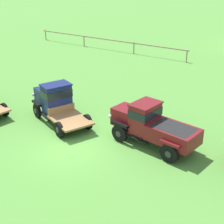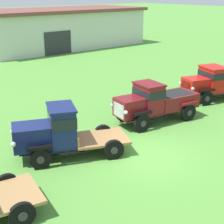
# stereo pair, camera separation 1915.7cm
# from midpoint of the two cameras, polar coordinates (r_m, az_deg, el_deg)

# --- Properties ---
(ground_plane) EXTENTS (240.00, 240.00, 0.00)m
(ground_plane) POSITION_cam_midpoint_polar(r_m,az_deg,el_deg) (12.67, 25.97, -15.26)
(ground_plane) COLOR #518E38
(paddock_fence) EXTENTS (17.27, 0.51, 1.13)m
(paddock_fence) POSITION_cam_midpoint_polar(r_m,az_deg,el_deg) (30.05, 13.57, 10.75)
(paddock_fence) COLOR #997F60
(paddock_fence) RESTS_ON ground
(vintage_truck_second_in_line) EXTENTS (4.96, 3.36, 2.18)m
(vintage_truck_second_in_line) POSITION_cam_midpoint_polar(r_m,az_deg,el_deg) (14.24, 16.98, -3.78)
(vintage_truck_second_in_line) COLOR black
(vintage_truck_second_in_line) RESTS_ON ground
(vintage_truck_midrow_center) EXTENTS (4.87, 2.46, 2.12)m
(vintage_truck_midrow_center) POSITION_cam_midpoint_polar(r_m,az_deg,el_deg) (14.49, 40.62, -8.70)
(vintage_truck_midrow_center) COLOR black
(vintage_truck_midrow_center) RESTS_ON ground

